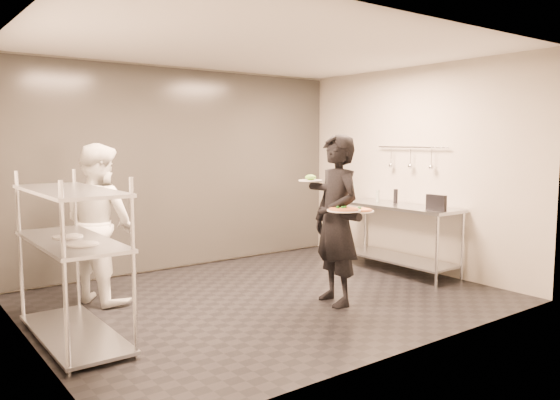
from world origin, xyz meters
TOP-DOWN VIEW (x-y plane):
  - room_shell at (0.00, 1.18)m, footprint 5.00×4.00m
  - pass_rack at (-2.15, -0.00)m, footprint 0.60×1.60m
  - prep_counter at (2.18, 0.00)m, footprint 0.60×1.80m
  - utensil_rail at (2.43, -0.00)m, footprint 0.07×1.20m
  - waiter at (0.49, -0.61)m, footprint 0.56×0.75m
  - chef at (-1.55, 1.03)m, footprint 0.90×1.02m
  - pizza_plate_near at (0.36, -0.86)m, footprint 0.35×0.35m
  - pizza_plate_far at (0.64, -0.79)m, footprint 0.33×0.33m
  - salad_plate at (0.36, -0.32)m, footprint 0.27×0.27m
  - pos_monitor at (2.06, -0.72)m, footprint 0.06×0.28m
  - bottle_green at (2.11, 0.80)m, footprint 0.07×0.07m
  - bottle_clear at (2.20, 0.39)m, footprint 0.05×0.05m
  - bottle_dark at (2.27, 0.12)m, footprint 0.06×0.06m

SIDE VIEW (x-z plane):
  - prep_counter at x=2.18m, z-range 0.17..1.09m
  - pass_rack at x=-2.15m, z-range 0.02..1.52m
  - chef at x=-1.55m, z-range 0.00..1.76m
  - waiter at x=0.49m, z-range 0.00..1.86m
  - bottle_clear at x=2.20m, z-range 0.92..1.09m
  - bottle_dark at x=2.27m, z-range 0.92..1.12m
  - pos_monitor at x=2.06m, z-range 0.92..1.12m
  - bottle_green at x=2.11m, z-range 0.92..1.17m
  - pizza_plate_far at x=0.64m, z-range 1.02..1.07m
  - pizza_plate_near at x=0.36m, z-range 1.05..1.11m
  - salad_plate at x=0.36m, z-range 1.33..1.41m
  - room_shell at x=0.00m, z-range 0.00..2.80m
  - utensil_rail at x=2.43m, z-range 1.39..1.70m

